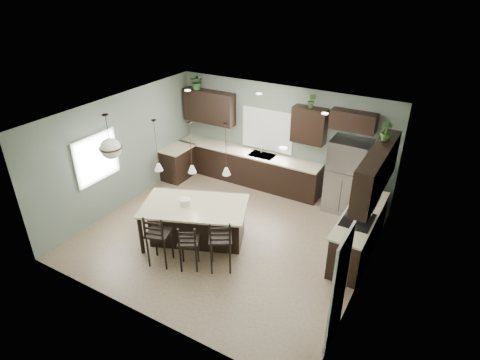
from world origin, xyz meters
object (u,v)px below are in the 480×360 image
at_px(refrigerator, 347,176).
at_px(bar_stool_left, 159,238).
at_px(bar_stool_right, 221,244).
at_px(plant_back_left, 197,82).
at_px(serving_dish, 185,202).
at_px(bar_stool_center, 189,246).
at_px(kitchen_island, 196,223).

height_order(refrigerator, bar_stool_left, refrigerator).
xyz_separation_m(bar_stool_right, plant_back_left, (-2.98, 3.58, 2.02)).
bearing_deg(bar_stool_left, bar_stool_right, 5.81).
bearing_deg(bar_stool_left, refrigerator, 40.00).
bearing_deg(plant_back_left, refrigerator, -2.07).
distance_m(serving_dish, bar_stool_left, 0.96).
bearing_deg(bar_stool_center, refrigerator, 31.80).
bearing_deg(refrigerator, bar_stool_right, -112.88).
distance_m(kitchen_island, bar_stool_left, 0.98).
bearing_deg(kitchen_island, bar_stool_right, -49.11).
xyz_separation_m(kitchen_island, serving_dish, (-0.19, -0.08, 0.53)).
xyz_separation_m(serving_dish, bar_stool_right, (1.14, -0.41, -0.39)).
relative_size(bar_stool_right, plant_back_left, 2.76).
xyz_separation_m(bar_stool_left, bar_stool_center, (0.59, 0.18, -0.07)).
distance_m(bar_stool_left, bar_stool_right, 1.24).
bearing_deg(bar_stool_center, plant_back_left, 92.17).
bearing_deg(serving_dish, plant_back_left, 120.13).
bearing_deg(serving_dish, bar_stool_right, -19.84).
bearing_deg(plant_back_left, bar_stool_center, -57.97).
height_order(kitchen_island, bar_stool_center, bar_stool_center).
relative_size(kitchen_island, bar_stool_left, 1.84).
relative_size(serving_dish, bar_stool_center, 0.23).
relative_size(bar_stool_center, plant_back_left, 2.41).
bearing_deg(kitchen_island, bar_stool_left, -123.59).
height_order(kitchen_island, plant_back_left, plant_back_left).
relative_size(bar_stool_left, bar_stool_right, 1.00).
distance_m(bar_stool_left, plant_back_left, 4.88).
height_order(refrigerator, serving_dish, refrigerator).
xyz_separation_m(kitchen_island, bar_stool_left, (-0.19, -0.95, 0.14)).
bearing_deg(bar_stool_right, kitchen_island, 121.18).
relative_size(kitchen_island, bar_stool_center, 2.09).
bearing_deg(kitchen_island, serving_dish, 180.00).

